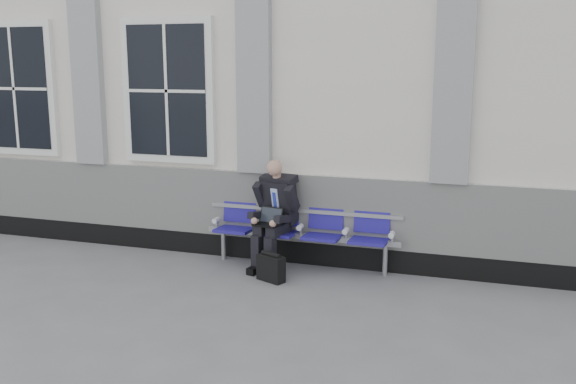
% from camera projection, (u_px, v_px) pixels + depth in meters
% --- Properties ---
extents(ground, '(70.00, 70.00, 0.00)m').
position_uv_depth(ground, '(93.00, 280.00, 7.87)').
color(ground, slate).
rests_on(ground, ground).
extents(station_building, '(14.40, 4.40, 4.49)m').
position_uv_depth(station_building, '(207.00, 87.00, 10.67)').
color(station_building, white).
rests_on(station_building, ground).
extents(bench, '(2.60, 0.47, 0.91)m').
position_uv_depth(bench, '(302.00, 226.00, 8.31)').
color(bench, '#9EA0A3').
rests_on(bench, ground).
extents(businessman, '(0.61, 0.81, 1.42)m').
position_uv_depth(businessman, '(275.00, 210.00, 8.24)').
color(businessman, black).
rests_on(businessman, ground).
extents(briefcase, '(0.39, 0.28, 0.37)m').
position_uv_depth(briefcase, '(271.00, 268.00, 7.83)').
color(briefcase, black).
rests_on(briefcase, ground).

